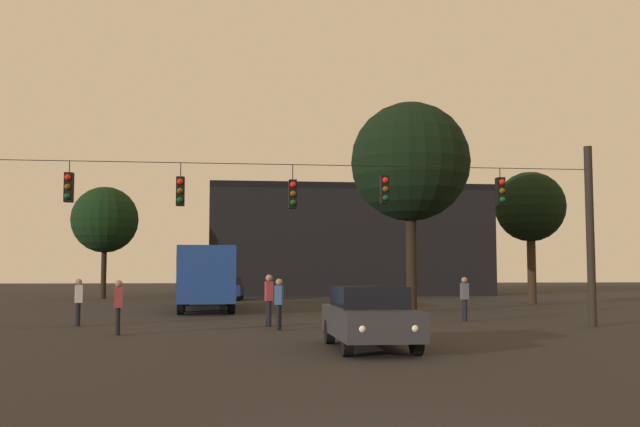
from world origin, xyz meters
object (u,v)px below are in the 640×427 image
Objects in this scene: city_bus at (207,272)px; pedestrian_trailing at (465,296)px; pedestrian_crossing_left at (118,304)px; tree_behind_building at (530,208)px; tree_left_silhouette at (410,162)px; pedestrian_crossing_center at (78,299)px; car_near_right at (369,316)px; pedestrian_crossing_right at (279,301)px; tree_right_far at (105,220)px; car_far_left at (228,288)px; pedestrian_near_bus at (269,297)px.

city_bus reaches higher than pedestrian_trailing.
pedestrian_crossing_left is 0.21× the size of tree_behind_building.
pedestrian_crossing_center is at bearing -150.97° from tree_left_silhouette.
pedestrian_crossing_center is at bearing 117.45° from pedestrian_crossing_left.
pedestrian_crossing_right is at bearing 107.71° from car_near_right.
tree_right_far is at bearing 110.11° from car_near_right.
pedestrian_crossing_left is 0.99× the size of pedestrian_crossing_right.
pedestrian_trailing is at bearing 59.67° from car_near_right.
tree_right_far is (-12.35, 33.74, 4.64)m from car_near_right.
tree_behind_building is at bearing -21.02° from car_far_left.
tree_left_silhouette reaches higher than tree_right_far.
pedestrian_trailing is at bearing -66.59° from car_far_left.
tree_left_silhouette is (8.73, -14.34, 6.28)m from car_far_left.
car_far_left is 10.37m from tree_right_far.
car_far_left is 22.96m from pedestrian_near_bus.
pedestrian_crossing_left is at bearing -165.96° from pedestrian_crossing_right.
tree_left_silhouette is 1.28× the size of tree_behind_building.
car_near_right is 36.23m from tree_right_far.
car_near_right is 2.67× the size of pedestrian_crossing_left.
pedestrian_crossing_center is at bearing -110.67° from city_bus.
pedestrian_crossing_right is 1.52m from pedestrian_near_bus.
car_near_right is at bearing -76.04° from city_bus.
pedestrian_near_bus is (-0.26, 1.50, 0.08)m from pedestrian_crossing_right.
pedestrian_crossing_left is 0.16× the size of tree_left_silhouette.
tree_left_silhouette is at bearing 55.79° from pedestrian_crossing_right.
pedestrian_trailing is (9.13, -21.08, 0.15)m from car_far_left.
car_near_right is at bearing -120.33° from pedestrian_trailing.
tree_behind_building is (15.93, 17.55, 4.73)m from pedestrian_crossing_right.
tree_left_silhouette is (13.62, 7.56, 6.16)m from pedestrian_crossing_center.
pedestrian_crossing_left is at bearing -96.60° from car_far_left.
pedestrian_crossing_left is 5.34m from pedestrian_near_bus.
tree_behind_building is at bearing 33.52° from pedestrian_crossing_center.
pedestrian_crossing_left reaches higher than car_near_right.
city_bus is at bearing 163.00° from tree_left_silhouette.
car_near_right is 12.02m from pedestrian_crossing_center.
pedestrian_near_bus is at bearing -8.69° from pedestrian_crossing_center.
pedestrian_trailing is 0.21× the size of tree_behind_building.
city_bus is 6.24× the size of pedestrian_near_bus.
city_bus is 11.28m from pedestrian_crossing_center.
tree_left_silhouette is (6.84, 10.06, 6.15)m from pedestrian_crossing_right.
pedestrian_crossing_center is 0.98× the size of pedestrian_trailing.
tree_left_silhouette reaches higher than pedestrian_near_bus.
car_near_right is 6.14m from pedestrian_crossing_right.
pedestrian_trailing is at bearing 24.65° from pedestrian_crossing_right.
car_near_right is 0.56× the size of tree_right_far.
pedestrian_trailing is 0.22× the size of tree_right_far.
tree_left_silhouette is (11.70, 11.27, 6.16)m from pedestrian_crossing_left.
tree_behind_building is at bearing -21.39° from tree_right_far.
car_far_left is 0.44× the size of tree_left_silhouette.
city_bus is 19.46m from car_near_right.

